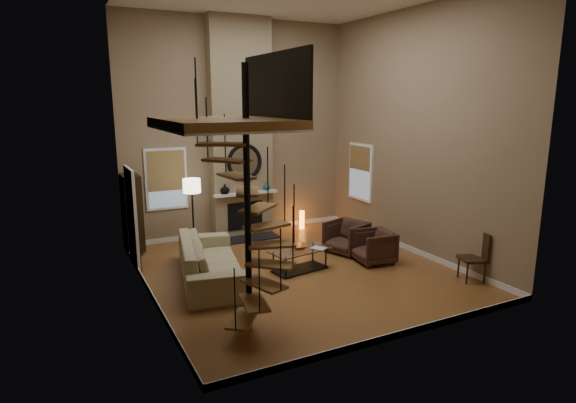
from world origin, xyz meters
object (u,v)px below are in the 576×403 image
floor_lamp (192,192)px  side_chair (477,255)px  armchair_near (348,237)px  sofa (210,260)px  accent_lamp (302,220)px  hutch (132,212)px  armchair_far (377,246)px  coffee_table (300,257)px

floor_lamp → side_chair: bearing=-44.8°
armchair_near → side_chair: 2.93m
sofa → side_chair: size_ratio=2.88×
sofa → accent_lamp: bearing=-42.4°
hutch → accent_lamp: size_ratio=3.54×
hutch → accent_lamp: hutch is taller
accent_lamp → armchair_far: bearing=-87.5°
hutch → armchair_far: (4.61, -3.15, -0.60)m
armchair_near → accent_lamp: size_ratio=1.71×
side_chair → armchair_near: bearing=114.7°
accent_lamp → side_chair: size_ratio=0.50×
sofa → side_chair: side_chair is taller
side_chair → hutch: bearing=139.4°
armchair_near → accent_lamp: armchair_near is taller
sofa → armchair_near: 3.45m
armchair_near → floor_lamp: bearing=-137.7°
armchair_near → coffee_table: bearing=-88.7°
floor_lamp → hutch: bearing=158.4°
side_chair → coffee_table: bearing=144.2°
armchair_far → side_chair: bearing=39.0°
armchair_far → side_chair: 2.07m
hutch → armchair_near: (4.49, -2.24, -0.60)m
armchair_far → armchair_near: bearing=-165.0°
armchair_far → coffee_table: 1.77m
floor_lamp → accent_lamp: 3.44m
sofa → armchair_near: sofa is taller
accent_lamp → sofa: bearing=-143.8°
accent_lamp → coffee_table: bearing=-119.2°
armchair_near → coffee_table: 1.73m
armchair_near → floor_lamp: (-3.21, 1.74, 1.06)m
armchair_far → side_chair: size_ratio=0.81×
hutch → coffee_table: size_ratio=1.31×
floor_lamp → side_chair: 6.30m
hutch → sofa: hutch is taller
sofa → side_chair: 5.25m
hutch → accent_lamp: 4.53m
sofa → armchair_near: (3.44, 0.24, -0.04)m
armchair_near → floor_lamp: 3.80m
sofa → coffee_table: sofa is taller
hutch → floor_lamp: bearing=-21.6°
hutch → armchair_near: hutch is taller
hutch → armchair_far: bearing=-34.3°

